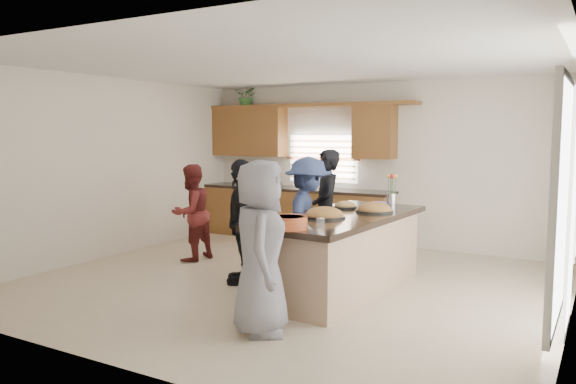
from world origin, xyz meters
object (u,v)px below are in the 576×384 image
Objects in this scene: salad_bowl at (288,222)px; woman_right_back at (308,219)px; woman_left_front at (242,221)px; woman_left_mid at (191,213)px; woman_left_back at (326,210)px; woman_right_front at (260,248)px; island at (341,255)px.

woman_right_back reaches higher than salad_bowl.
woman_right_back is at bearing 96.25° from woman_left_front.
salad_bowl is 3.09m from woman_left_mid.
woman_left_back is 1.06× the size of woman_left_front.
woman_right_front is (0.59, -2.65, -0.01)m from woman_left_back.
island is at bearing -134.12° from woman_right_back.
woman_left_mid is 3.36m from woman_right_front.
island is at bearing -33.33° from woman_right_front.
woman_left_back reaches higher than woman_left_front.
woman_left_mid is 0.91× the size of woman_left_front.
woman_right_back is (-0.60, 0.26, 0.36)m from island.
salad_bowl is 1.57m from woman_left_front.
woman_right_front reaches higher than salad_bowl.
woman_left_back is at bearing 105.81° from salad_bowl.
woman_left_mid reaches higher than island.
salad_bowl is 0.24× the size of woman_left_front.
island is 1.88× the size of woman_left_mid.
woman_left_mid is (-2.02, -0.53, -0.12)m from woman_left_back.
woman_left_front is (-1.23, 0.94, -0.22)m from salad_bowl.
island is 1.72× the size of woman_left_front.
island is at bearing 87.35° from salad_bowl.
woman_right_back is at bearing 110.45° from salad_bowl.
woman_left_front is 0.95× the size of woman_right_front.
woman_left_front is at bearing 142.67° from salad_bowl.
salad_bowl is (-0.06, -1.21, 0.57)m from island.
woman_right_back is 0.97× the size of woman_right_front.
woman_left_back is 2.71m from woman_right_front.
woman_right_back reaches higher than woman_left_mid.
woman_left_back is (-0.61, 2.14, -0.17)m from salad_bowl.
woman_right_front is (0.53, -1.98, 0.03)m from woman_right_back.
salad_bowl is 1.58m from woman_right_back.
woman_right_back reaches higher than woman_left_front.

